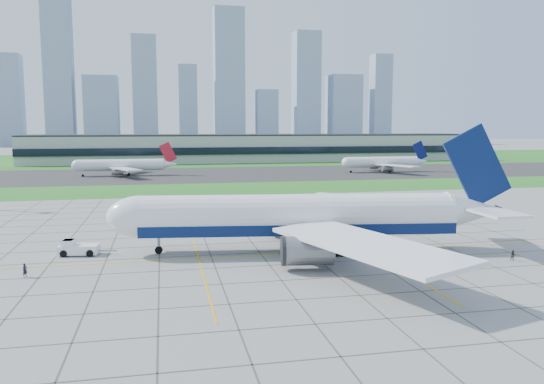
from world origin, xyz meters
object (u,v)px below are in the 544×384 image
at_px(airliner, 301,217).
at_px(crew_far, 513,256).
at_px(crew_near, 25,270).
at_px(distant_jet_2, 383,162).
at_px(pushback_tug, 77,248).
at_px(distant_jet_1, 123,165).

bearing_deg(airliner, crew_far, -15.05).
xyz_separation_m(crew_near, distant_jet_2, (115.83, 147.36, 3.51)).
bearing_deg(crew_far, airliner, 178.23).
relative_size(crew_near, distant_jet_2, 0.05).
distance_m(pushback_tug, distant_jet_2, 175.08).
xyz_separation_m(crew_near, crew_far, (70.81, -5.47, -0.17)).
distance_m(airliner, distant_jet_2, 159.21).
height_order(pushback_tug, crew_near, pushback_tug).
distance_m(pushback_tug, distant_jet_1, 140.30).
height_order(airliner, crew_near, airliner).
relative_size(distant_jet_1, distant_jet_2, 1.00).
bearing_deg(airliner, crew_near, -162.66).
relative_size(pushback_tug, crew_near, 4.62).
height_order(crew_far, distant_jet_2, distant_jet_2).
distance_m(crew_far, distant_jet_1, 171.86).
height_order(airliner, distant_jet_2, airliner).
bearing_deg(distant_jet_2, crew_near, -128.17).
bearing_deg(distant_jet_1, airliner, -75.24).
distance_m(airliner, crew_near, 41.46).
bearing_deg(crew_near, pushback_tug, 16.53).
height_order(pushback_tug, crew_far, pushback_tug).
relative_size(airliner, distant_jet_1, 1.57).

